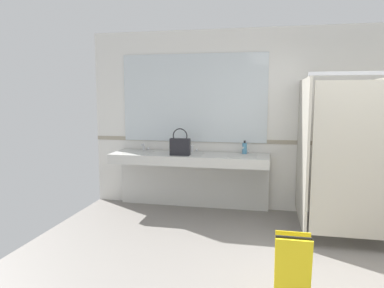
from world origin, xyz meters
The scene contains 8 objects.
wall_back centered at (0.00, 2.57, 1.36)m, with size 7.19×0.12×2.73m, color silver.
wall_back_tile_band centered at (0.00, 2.51, 1.05)m, with size 7.19×0.01×0.06m, color #9E937F.
vanity_counter centered at (-1.98, 2.28, 0.65)m, with size 2.35×0.60×0.99m.
mirror_panel centered at (-1.98, 2.50, 1.70)m, with size 2.25×0.02×1.34m, color silver.
bathroom_stalls centered at (0.50, 1.61, 1.04)m, with size 1.86×1.40×1.99m.
handbag centered at (-2.08, 2.04, 1.01)m, with size 0.29×0.10×0.39m.
soap_dispenser centered at (-1.17, 2.37, 0.96)m, with size 0.07×0.07×0.20m.
wet_floor_sign centered at (-0.61, -0.18, 0.33)m, with size 0.28×0.19×0.64m.
Camera 1 is at (-0.83, -3.03, 1.73)m, focal length 34.06 mm.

